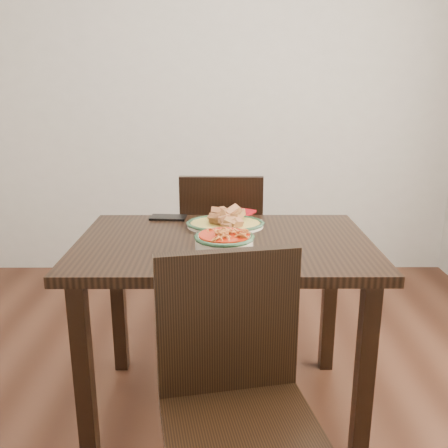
{
  "coord_description": "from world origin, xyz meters",
  "views": [
    {
      "loc": [
        0.13,
        -1.76,
        1.35
      ],
      "look_at": [
        0.13,
        0.11,
        0.81
      ],
      "focal_mm": 40.0,
      "sensor_mm": 36.0,
      "label": 1
    }
  ],
  "objects_px": {
    "noodle_bowl": "(224,240)",
    "fish_plate": "(225,217)",
    "chair_near": "(236,394)",
    "chair_far": "(222,244)",
    "smartphone": "(168,217)",
    "dining_table": "(224,265)"
  },
  "relations": [
    {
      "from": "chair_far",
      "to": "fish_plate",
      "type": "xyz_separation_m",
      "value": [
        0.02,
        -0.52,
        0.3
      ]
    },
    {
      "from": "chair_far",
      "to": "smartphone",
      "type": "height_order",
      "value": "chair_far"
    },
    {
      "from": "chair_near",
      "to": "smartphone",
      "type": "xyz_separation_m",
      "value": [
        -0.28,
        0.95,
        0.26
      ]
    },
    {
      "from": "dining_table",
      "to": "chair_far",
      "type": "distance_m",
      "value": 0.72
    },
    {
      "from": "fish_plate",
      "to": "chair_far",
      "type": "bearing_deg",
      "value": 91.77
    },
    {
      "from": "noodle_bowl",
      "to": "fish_plate",
      "type": "bearing_deg",
      "value": 88.96
    },
    {
      "from": "dining_table",
      "to": "smartphone",
      "type": "xyz_separation_m",
      "value": [
        -0.25,
        0.32,
        0.11
      ]
    },
    {
      "from": "noodle_bowl",
      "to": "chair_far",
      "type": "bearing_deg",
      "value": 90.69
    },
    {
      "from": "chair_near",
      "to": "fish_plate",
      "type": "xyz_separation_m",
      "value": [
        -0.03,
        0.82,
        0.3
      ]
    },
    {
      "from": "fish_plate",
      "to": "chair_near",
      "type": "bearing_deg",
      "value": -88.23
    },
    {
      "from": "chair_near",
      "to": "smartphone",
      "type": "bearing_deg",
      "value": 95.2
    },
    {
      "from": "smartphone",
      "to": "dining_table",
      "type": "bearing_deg",
      "value": -47.19
    },
    {
      "from": "chair_far",
      "to": "chair_near",
      "type": "distance_m",
      "value": 1.34
    },
    {
      "from": "chair_far",
      "to": "smartphone",
      "type": "distance_m",
      "value": 0.52
    },
    {
      "from": "chair_far",
      "to": "fish_plate",
      "type": "bearing_deg",
      "value": 93.09
    },
    {
      "from": "dining_table",
      "to": "fish_plate",
      "type": "xyz_separation_m",
      "value": [
        0.01,
        0.19,
        0.15
      ]
    },
    {
      "from": "dining_table",
      "to": "fish_plate",
      "type": "relative_size",
      "value": 3.54
    },
    {
      "from": "noodle_bowl",
      "to": "smartphone",
      "type": "xyz_separation_m",
      "value": [
        -0.25,
        0.45,
        -0.04
      ]
    },
    {
      "from": "chair_far",
      "to": "noodle_bowl",
      "type": "relative_size",
      "value": 4.05
    },
    {
      "from": "fish_plate",
      "to": "noodle_bowl",
      "type": "distance_m",
      "value": 0.32
    },
    {
      "from": "chair_near",
      "to": "fish_plate",
      "type": "relative_size",
      "value": 2.75
    },
    {
      "from": "fish_plate",
      "to": "smartphone",
      "type": "bearing_deg",
      "value": 152.89
    }
  ]
}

